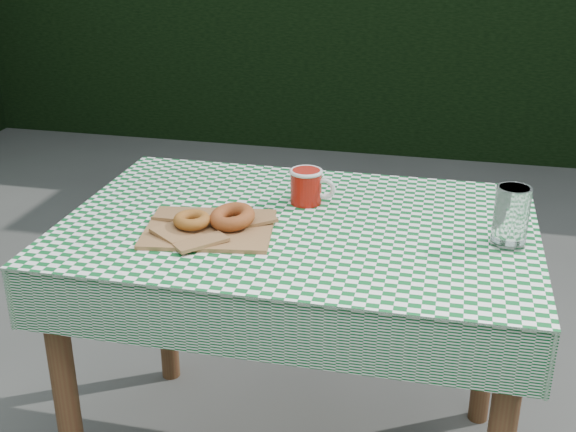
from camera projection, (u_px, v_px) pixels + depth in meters
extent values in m
cube|color=black|center=(421.00, 4.00, 4.63)|extent=(7.00, 0.70, 1.80)
cube|color=brown|center=(298.00, 352.00, 1.97)|extent=(1.14, 0.76, 0.75)
cube|color=#0D5322|center=(299.00, 223.00, 1.82)|extent=(1.16, 0.78, 0.01)
cube|color=olive|center=(209.00, 228.00, 1.77)|extent=(0.34, 0.29, 0.02)
torus|color=#A46221|center=(192.00, 220.00, 1.75)|extent=(0.12, 0.12, 0.03)
torus|color=#984A1F|center=(232.00, 217.00, 1.76)|extent=(0.15, 0.15, 0.03)
cylinder|color=white|center=(511.00, 217.00, 1.67)|extent=(0.10, 0.10, 0.14)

